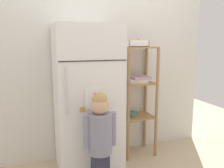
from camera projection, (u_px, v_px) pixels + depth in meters
ground_plane at (114, 163)px, 2.70m from camera, size 6.00×6.00×0.00m
kitchen_wall_back at (104, 72)px, 2.84m from camera, size 2.71×0.03×2.07m
refrigerator at (87, 99)px, 2.48m from camera, size 0.66×0.63×1.57m
child_standing at (100, 133)px, 2.09m from camera, size 0.31×0.23×0.95m
pantry_shelf_unit at (137, 92)px, 2.82m from camera, size 0.41×0.33×1.34m
fruit_bin at (137, 43)px, 2.70m from camera, size 0.25×0.18×0.09m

